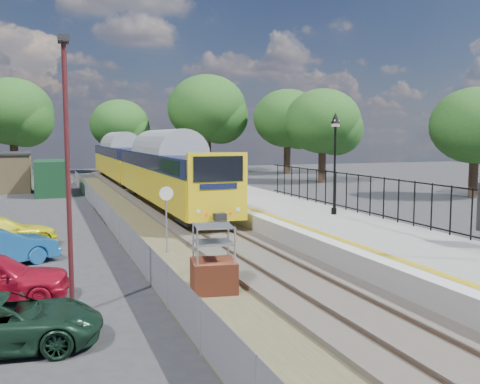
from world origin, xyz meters
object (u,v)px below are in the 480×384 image
train (138,163)px  speed_sign (166,209)px  victorian_lamp_north (335,139)px  brick_plinth (214,260)px  carpark_lamp (67,159)px  car_green (0,322)px

train → speed_sign: train is taller
victorian_lamp_north → brick_plinth: victorian_lamp_north is taller
victorian_lamp_north → carpark_lamp: (-11.82, -7.58, -0.41)m
carpark_lamp → car_green: bearing=-132.0°
train → car_green: train is taller
speed_sign → carpark_lamp: carpark_lamp is taller
speed_sign → brick_plinth: bearing=-80.6°
train → brick_plinth: bearing=-95.4°
train → car_green: 31.55m
train → speed_sign: 22.90m
brick_plinth → car_green: bearing=-156.7°
brick_plinth → carpark_lamp: bearing=-170.7°
brick_plinth → carpark_lamp: size_ratio=0.29×
car_green → brick_plinth: bearing=-60.5°
train → carpark_lamp: bearing=-102.8°
train → speed_sign: (-2.78, -22.72, -0.62)m
brick_plinth → car_green: (-5.40, -2.32, -0.37)m
victorian_lamp_north → speed_sign: (-8.08, -1.52, -2.58)m
victorian_lamp_north → speed_sign: 8.62m
speed_sign → car_green: bearing=-116.3°
brick_plinth → speed_sign: speed_sign is taller
victorian_lamp_north → speed_sign: size_ratio=1.79×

